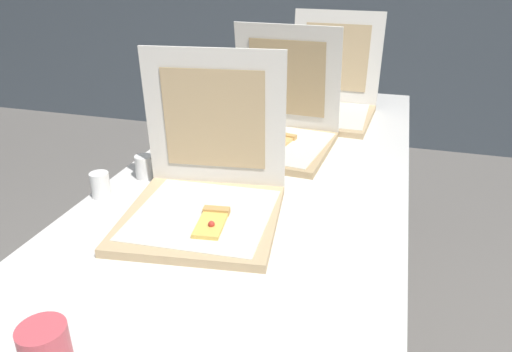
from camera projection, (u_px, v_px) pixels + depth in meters
table at (264, 187)px, 1.51m from camera, size 0.86×2.09×0.74m
pizza_box_front at (205, 195)px, 1.23m from camera, size 0.43×0.43×0.40m
pizza_box_middle at (276, 131)px, 1.67m from camera, size 0.41×0.41×0.40m
pizza_box_back at (326, 102)px, 1.99m from camera, size 0.41×0.45×0.40m
cup_white_near_center at (144, 167)px, 1.44m from camera, size 0.05×0.05×0.07m
cup_white_mid at (177, 146)px, 1.60m from camera, size 0.05×0.05×0.07m
cup_white_near_left at (100, 185)px, 1.33m from camera, size 0.05×0.05×0.07m
cup_printed_front at (46, 351)px, 0.76m from camera, size 0.08×0.08×0.09m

